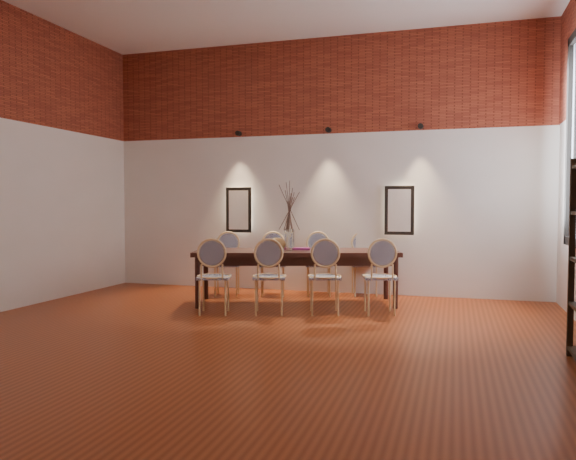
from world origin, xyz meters
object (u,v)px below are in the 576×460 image
(chair_near_a, at_px, (214,277))
(chair_near_c, at_px, (324,277))
(chair_far_a, at_px, (227,265))
(chair_near_d, at_px, (380,277))
(bowl, at_px, (277,244))
(dining_table, at_px, (296,277))
(chair_far_d, at_px, (364,265))
(book, at_px, (300,249))
(vase, at_px, (289,239))
(chair_far_c, at_px, (319,265))
(chair_far_b, at_px, (273,265))
(chair_near_b, at_px, (269,277))

(chair_near_a, relative_size, chair_near_c, 1.00)
(chair_near_a, xyz_separation_m, chair_far_a, (-0.41, 1.40, 0.00))
(chair_near_a, xyz_separation_m, chair_near_c, (1.35, 0.40, 0.00))
(chair_near_d, bearing_deg, bowl, 152.58)
(chair_near_c, bearing_deg, dining_table, 115.63)
(chair_far_d, height_order, book, chair_far_d)
(chair_far_a, distance_m, vase, 1.28)
(chair_near_a, distance_m, chair_near_c, 1.40)
(chair_far_d, height_order, vase, vase)
(chair_near_a, xyz_separation_m, chair_far_c, (0.93, 1.80, 0.00))
(chair_near_a, bearing_deg, chair_near_c, 0.00)
(dining_table, bearing_deg, book, 54.34)
(chair_near_d, height_order, chair_far_c, same)
(chair_far_b, relative_size, chair_far_d, 1.00)
(chair_near_d, height_order, vase, vase)
(vase, relative_size, bowl, 1.25)
(chair_far_a, height_order, bowl, chair_far_a)
(bowl, bearing_deg, vase, 33.52)
(chair_far_a, bearing_deg, chair_near_a, 90.00)
(bowl, xyz_separation_m, book, (0.27, 0.22, -0.07))
(chair_near_b, distance_m, chair_far_a, 1.62)
(chair_near_a, xyz_separation_m, chair_near_b, (0.67, 0.20, 0.00))
(chair_near_d, height_order, bowl, chair_near_d)
(dining_table, relative_size, book, 10.79)
(chair_far_b, xyz_separation_m, chair_far_d, (1.35, 0.40, 0.00))
(chair_far_d, relative_size, book, 3.62)
(chair_near_a, bearing_deg, chair_far_b, 64.37)
(chair_far_c, bearing_deg, chair_near_b, 64.37)
(vase, bearing_deg, book, 44.22)
(chair_near_c, height_order, chair_far_a, same)
(dining_table, height_order, chair_near_b, chair_near_b)
(chair_near_a, bearing_deg, dining_table, 34.79)
(chair_far_c, bearing_deg, chair_near_a, 46.18)
(chair_near_d, height_order, book, chair_near_d)
(chair_far_d, xyz_separation_m, book, (-0.77, -0.90, 0.30))
(chair_near_c, distance_m, chair_far_d, 1.62)
(bowl, bearing_deg, chair_near_c, -31.66)
(chair_near_b, distance_m, chair_far_c, 1.62)
(chair_far_b, xyz_separation_m, book, (0.58, -0.51, 0.30))
(chair_near_b, xyz_separation_m, chair_far_a, (-1.09, 1.20, 0.00))
(chair_far_d, distance_m, bowl, 1.57)
(chair_near_b, distance_m, chair_near_d, 1.40)
(chair_near_a, bearing_deg, vase, 37.45)
(chair_far_a, bearing_deg, chair_far_c, -180.00)
(chair_near_a, height_order, chair_near_c, same)
(chair_near_b, bearing_deg, vase, 70.92)
(chair_near_c, height_order, chair_far_b, same)
(chair_near_c, height_order, book, chair_near_c)
(dining_table, distance_m, chair_far_b, 0.82)
(chair_near_a, xyz_separation_m, bowl, (0.57, 0.88, 0.37))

